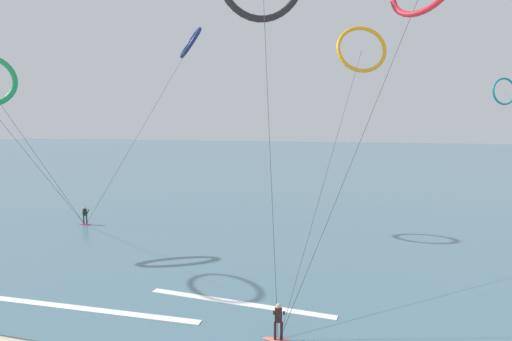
{
  "coord_description": "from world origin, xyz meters",
  "views": [
    {
      "loc": [
        8.28,
        -9.06,
        9.54
      ],
      "look_at": [
        0.0,
        20.07,
        6.12
      ],
      "focal_mm": 29.51,
      "sensor_mm": 36.0,
      "label": 1
    }
  ],
  "objects_px": {
    "kite_teal": "(505,92)",
    "surfer_coral": "(278,324)",
    "surfer_magenta": "(85,217)",
    "kite_navy": "(191,43)",
    "kite_amber": "(361,49)"
  },
  "relations": [
    {
      "from": "surfer_magenta",
      "to": "kite_navy",
      "type": "height_order",
      "value": "kite_navy"
    },
    {
      "from": "surfer_coral",
      "to": "kite_navy",
      "type": "relative_size",
      "value": 0.09
    },
    {
      "from": "surfer_coral",
      "to": "surfer_magenta",
      "type": "bearing_deg",
      "value": 132.13
    },
    {
      "from": "surfer_coral",
      "to": "kite_amber",
      "type": "bearing_deg",
      "value": 70.43
    },
    {
      "from": "surfer_magenta",
      "to": "kite_navy",
      "type": "relative_size",
      "value": 0.09
    },
    {
      "from": "surfer_magenta",
      "to": "surfer_coral",
      "type": "height_order",
      "value": "same"
    },
    {
      "from": "surfer_magenta",
      "to": "kite_teal",
      "type": "bearing_deg",
      "value": -156.88
    },
    {
      "from": "kite_amber",
      "to": "kite_navy",
      "type": "distance_m",
      "value": 15.17
    },
    {
      "from": "kite_teal",
      "to": "kite_navy",
      "type": "relative_size",
      "value": 2.63
    },
    {
      "from": "kite_teal",
      "to": "kite_navy",
      "type": "xyz_separation_m",
      "value": [
        -33.57,
        -30.51,
        2.89
      ]
    },
    {
      "from": "surfer_magenta",
      "to": "kite_teal",
      "type": "xyz_separation_m",
      "value": [
        43.04,
        33.93,
        13.07
      ]
    },
    {
      "from": "surfer_magenta",
      "to": "kite_amber",
      "type": "distance_m",
      "value": 28.99
    },
    {
      "from": "surfer_coral",
      "to": "kite_amber",
      "type": "relative_size",
      "value": 0.08
    },
    {
      "from": "surfer_magenta",
      "to": "kite_navy",
      "type": "bearing_deg",
      "value": -175.29
    },
    {
      "from": "kite_teal",
      "to": "surfer_coral",
      "type": "bearing_deg",
      "value": -141.52
    }
  ]
}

